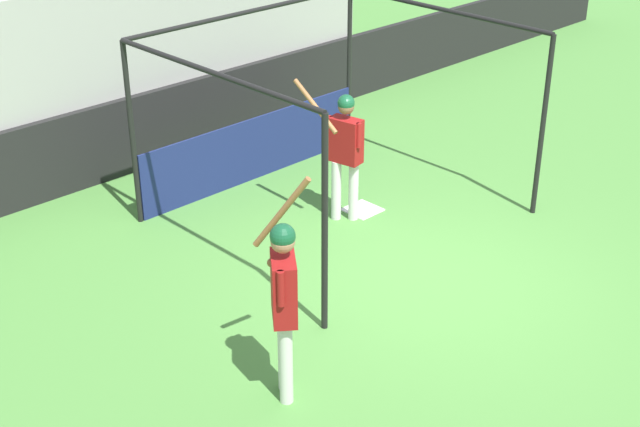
{
  "coord_description": "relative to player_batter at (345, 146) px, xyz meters",
  "views": [
    {
      "loc": [
        -7.17,
        -5.55,
        5.44
      ],
      "look_at": [
        -1.07,
        0.72,
        1.02
      ],
      "focal_mm": 50.0,
      "sensor_mm": 36.0,
      "label": 1
    }
  ],
  "objects": [
    {
      "name": "batting_cage",
      "position": [
        -0.01,
        1.16,
        0.03
      ],
      "size": [
        4.03,
        3.56,
        2.49
      ],
      "color": "black",
      "rests_on": "ground"
    },
    {
      "name": "player_batter",
      "position": [
        0.0,
        0.0,
        0.0
      ],
      "size": [
        0.53,
        0.85,
        1.9
      ],
      "rotation": [
        0.0,
        0.0,
        1.75
      ],
      "color": "silver",
      "rests_on": "ground"
    },
    {
      "name": "player_waiting",
      "position": [
        -3.05,
        -2.21,
        0.08
      ],
      "size": [
        0.63,
        0.81,
        2.18
      ],
      "rotation": [
        0.0,
        0.0,
        0.9
      ],
      "color": "silver",
      "rests_on": "ground"
    },
    {
      "name": "home_plate",
      "position": [
        0.36,
        -0.01,
        -1.04
      ],
      "size": [
        0.44,
        0.44,
        0.02
      ],
      "color": "white",
      "rests_on": "ground"
    },
    {
      "name": "bleacher_section",
      "position": [
        -0.46,
        4.95,
        0.36
      ],
      "size": [
        8.15,
        3.2,
        2.82
      ],
      "color": "#9E9E99",
      "rests_on": "ground"
    },
    {
      "name": "ground_plane",
      "position": [
        -0.46,
        -1.83,
        -1.05
      ],
      "size": [
        60.0,
        60.0,
        0.0
      ],
      "primitive_type": "plane",
      "color": "#477F38"
    },
    {
      "name": "outfield_wall",
      "position": [
        -0.46,
        3.29,
        -0.48
      ],
      "size": [
        24.0,
        0.12,
        1.14
      ],
      "color": "black",
      "rests_on": "ground"
    }
  ]
}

